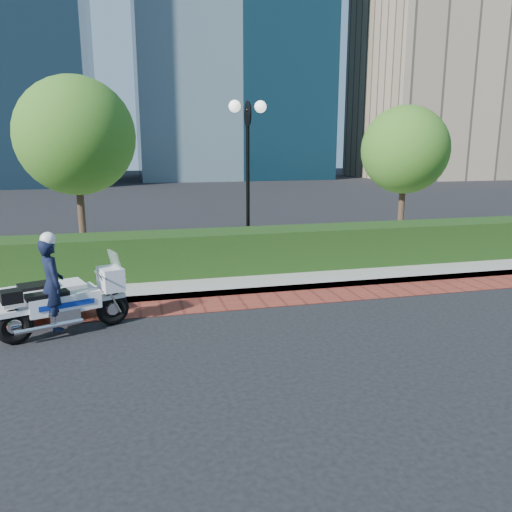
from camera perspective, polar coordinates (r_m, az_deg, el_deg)
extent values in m
plane|color=black|center=(9.05, 0.54, -8.10)|extent=(120.00, 120.00, 0.00)
cube|color=maroon|center=(10.42, -1.57, -5.25)|extent=(60.00, 1.00, 0.01)
cube|color=gray|center=(14.69, -5.42, 0.22)|extent=(60.00, 8.00, 0.15)
cube|color=black|center=(12.25, -3.74, 0.54)|extent=(18.00, 1.20, 1.00)
cylinder|color=black|center=(14.06, -0.91, 0.66)|extent=(0.30, 0.30, 0.30)
cylinder|color=black|center=(13.80, -0.93, 8.20)|extent=(0.10, 0.10, 3.70)
cylinder|color=black|center=(13.78, -0.96, 15.89)|extent=(0.04, 0.70, 0.70)
sphere|color=white|center=(13.72, -2.45, 16.74)|extent=(0.32, 0.32, 0.32)
sphere|color=white|center=(13.88, 0.51, 16.70)|extent=(0.32, 0.32, 0.32)
cylinder|color=#332319|center=(14.88, -19.30, 4.27)|extent=(0.20, 0.20, 2.17)
sphere|color=#2A6E1B|center=(14.75, -19.92, 12.77)|extent=(3.20, 3.20, 3.20)
cylinder|color=#332319|center=(17.18, 16.26, 5.07)|extent=(0.20, 0.20, 1.92)
sphere|color=#2A6E1B|center=(17.05, 16.66, 11.55)|extent=(2.80, 2.80, 2.80)
cube|color=gray|center=(56.22, 20.22, 22.87)|extent=(14.00, 12.00, 28.00)
torus|color=black|center=(9.10, -25.88, -7.29)|extent=(0.62, 0.38, 0.60)
torus|color=black|center=(9.44, -16.06, -5.80)|extent=(0.62, 0.38, 0.60)
cube|color=silver|center=(9.15, -21.00, -5.00)|extent=(1.20, 0.68, 0.31)
cube|color=silver|center=(9.21, -21.17, -6.33)|extent=(0.59, 0.51, 0.25)
cube|color=silver|center=(9.28, -16.26, -2.51)|extent=(0.51, 0.59, 0.41)
cube|color=silver|center=(9.23, -15.85, -0.53)|extent=(0.26, 0.46, 0.36)
cube|color=black|center=(9.05, -22.76, -4.15)|extent=(0.73, 0.49, 0.09)
cube|color=black|center=(8.95, -26.20, -4.17)|extent=(0.40, 0.38, 0.20)
cube|color=silver|center=(9.87, -23.05, -4.58)|extent=(1.54, 1.08, 0.50)
cube|color=black|center=(9.79, -23.70, -3.13)|extent=(0.75, 0.64, 0.07)
torus|color=black|center=(10.33, -23.94, -5.24)|extent=(0.47, 0.29, 0.45)
imported|color=black|center=(9.02, -22.29, -3.01)|extent=(0.55, 0.66, 1.56)
sphere|color=white|center=(8.86, -22.69, 1.76)|extent=(0.25, 0.25, 0.25)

